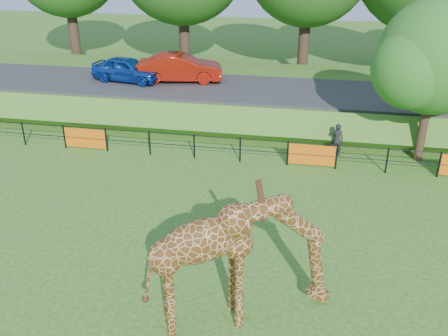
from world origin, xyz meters
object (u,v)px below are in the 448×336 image
at_px(car_blue, 127,69).
at_px(visitor, 337,139).
at_px(tree_east, 438,61).
at_px(car_red, 180,68).
at_px(giraffe, 242,261).

distance_m(car_blue, visitor, 12.22).
bearing_deg(tree_east, visitor, -177.59).
bearing_deg(tree_east, car_blue, 163.00).
bearing_deg(car_red, tree_east, -123.21).
bearing_deg(giraffe, tree_east, 36.32).
distance_m(giraffe, tree_east, 12.77).
distance_m(car_red, tree_east, 13.11).
relative_size(visitor, tree_east, 0.21).
bearing_deg(giraffe, car_blue, 94.95).
relative_size(car_blue, visitor, 2.70).
bearing_deg(car_red, visitor, -132.08).
xyz_separation_m(visitor, tree_east, (3.56, 0.15, 3.56)).
height_order(giraffe, visitor, giraffe).
bearing_deg(visitor, car_red, -15.66).
xyz_separation_m(car_blue, tree_east, (14.77, -4.51, 2.20)).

